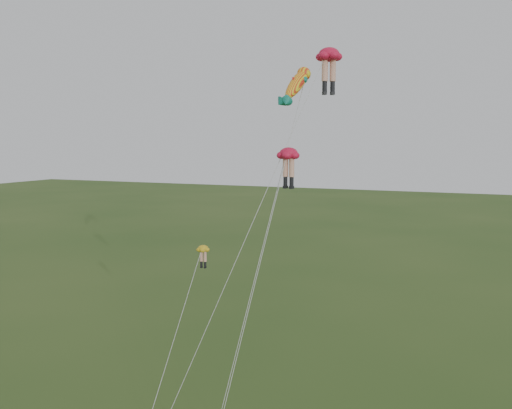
% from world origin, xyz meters
% --- Properties ---
extents(legs_kite_red_high, '(8.03, 8.77, 20.87)m').
position_xyz_m(legs_kite_red_high, '(4.77, 6.99, 20.01)').
color(legs_kite_red_high, red).
rests_on(legs_kite_red_high, ground).
extents(legs_kite_red_mid, '(2.43, 7.45, 15.02)m').
position_xyz_m(legs_kite_red_mid, '(3.29, 4.34, 14.25)').
color(legs_kite_red_mid, red).
rests_on(legs_kite_red_mid, ground).
extents(legs_kite_yellow, '(1.18, 8.14, 8.72)m').
position_xyz_m(legs_kite_yellow, '(-2.87, 5.16, 7.90)').
color(legs_kite_yellow, gold).
rests_on(legs_kite_yellow, ground).
extents(fish_kite, '(2.96, 8.37, 20.11)m').
position_xyz_m(fish_kite, '(2.99, 6.70, 18.71)').
color(fish_kite, yellow).
rests_on(fish_kite, ground).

